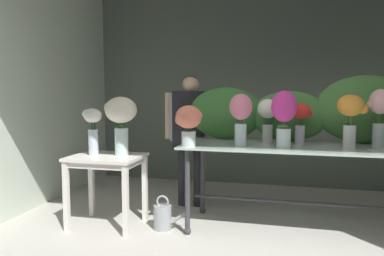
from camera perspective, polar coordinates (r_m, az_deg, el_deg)
ground_plane at (r=4.26m, az=7.80°, el=-13.40°), size 7.60×7.60×0.00m
wall_back at (r=5.75m, az=9.93°, el=5.88°), size 5.01×0.12×2.84m
wall_left at (r=4.97m, az=-22.17°, el=5.60°), size 0.12×3.58×2.84m
display_table_glass at (r=3.88m, az=14.55°, el=-4.33°), size 2.13×0.87×0.86m
side_table_white at (r=4.03m, az=-12.45°, el=-5.42°), size 0.71×0.58×0.72m
florist at (r=4.57m, az=-0.21°, el=0.26°), size 0.63×0.24×1.55m
foliage_backdrop at (r=4.15m, az=16.48°, el=2.23°), size 2.28×0.30×0.68m
vase_coral_anemones at (r=3.66m, az=-0.52°, el=0.95°), size 0.26×0.25×0.39m
vase_scarlet_carnations at (r=3.89m, az=15.66°, el=1.49°), size 0.22×0.20×0.40m
vase_rosy_roses at (r=3.69m, az=7.21°, el=2.04°), size 0.22×0.22×0.50m
vase_blush_stock at (r=3.93m, az=25.89°, el=2.03°), size 0.21×0.19×0.54m
vase_ivory_dahlias at (r=3.97m, az=11.05°, el=1.83°), size 0.20×0.20×0.44m
vase_sunset_snapdragons at (r=3.79m, az=22.28°, el=1.96°), size 0.27×0.24×0.49m
vase_magenta_ranunculus at (r=3.65m, az=13.37°, el=2.07°), size 0.24×0.23×0.53m
vase_white_roses_tall at (r=4.04m, az=-14.42°, el=0.13°), size 0.20×0.18×0.47m
vase_cream_lisianthus_tall at (r=3.96m, az=-10.44°, el=1.65°), size 0.34×0.32×0.59m
watering_can at (r=3.97m, az=-4.27°, el=-12.88°), size 0.35×0.18×0.34m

